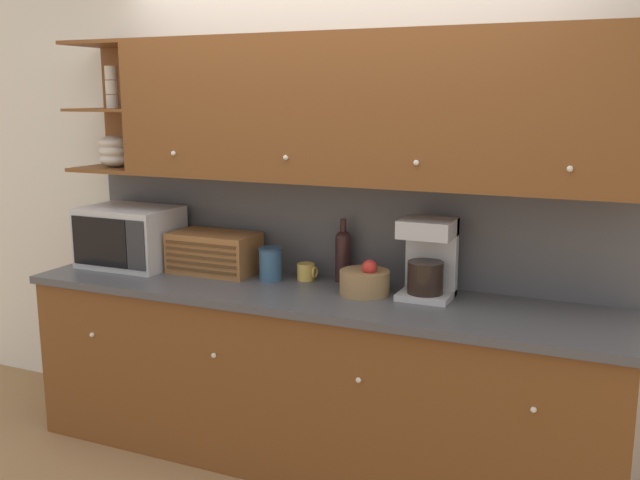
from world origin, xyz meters
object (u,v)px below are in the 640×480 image
microwave (130,237)px  coffee_maker (428,258)px  mug (306,272)px  wine_bottle (343,253)px  bread_box (214,253)px  storage_canister (270,264)px  fruit_basket (365,281)px

microwave → coffee_maker: coffee_maker is taller
mug → wine_bottle: (0.19, 0.06, 0.11)m
mug → microwave: bearing=-174.1°
mug → wine_bottle: bearing=17.6°
bread_box → mug: (0.53, 0.05, -0.07)m
wine_bottle → mug: bearing=-162.4°
storage_canister → coffee_maker: size_ratio=0.46×
microwave → wine_bottle: (1.24, 0.17, -0.02)m
storage_canister → wine_bottle: 0.39m
microwave → wine_bottle: 1.25m
bread_box → fruit_basket: (0.91, -0.08, -0.05)m
microwave → bread_box: bearing=6.5°
microwave → wine_bottle: size_ratio=1.58×
mug → coffee_maker: 0.69m
microwave → bread_box: size_ratio=1.11×
bread_box → wine_bottle: bearing=8.6°
storage_canister → fruit_basket: size_ratio=0.72×
mug → wine_bottle: size_ratio=0.31×
bread_box → fruit_basket: bread_box is taller
bread_box → storage_canister: size_ratio=2.69×
storage_canister → coffee_maker: 0.85m
microwave → storage_canister: microwave is taller
mug → bread_box: bearing=-174.7°
storage_canister → coffee_maker: (0.84, 0.02, 0.11)m
wine_bottle → bread_box: bearing=-171.4°
storage_canister → wine_bottle: wine_bottle is taller
storage_canister → bread_box: bearing=175.6°
microwave → coffee_maker: bearing=1.7°
coffee_maker → bread_box: bearing=179.7°
bread_box → coffee_maker: 1.21m
wine_bottle → coffee_maker: coffee_maker is taller
microwave → wine_bottle: bearing=7.7°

